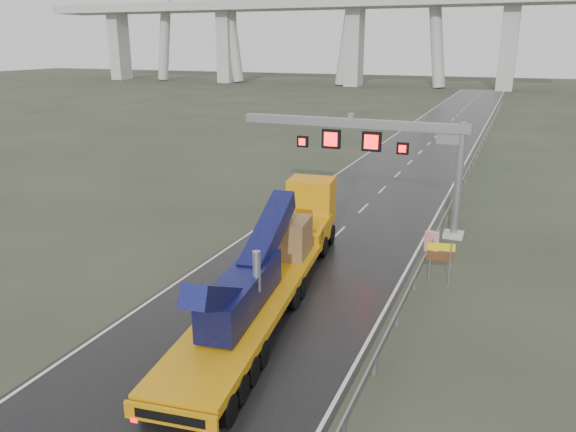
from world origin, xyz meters
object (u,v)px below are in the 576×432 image
at_px(sign_gantry, 383,144).
at_px(heavy_haul_truck, 278,253).
at_px(exit_sign_pair, 440,256).
at_px(striped_barrier, 431,242).

xyz_separation_m(sign_gantry, heavy_haul_truck, (-2.36, -11.19, -3.77)).
height_order(exit_sign_pair, striped_barrier, exit_sign_pair).
relative_size(heavy_haul_truck, exit_sign_pair, 8.74).
bearing_deg(sign_gantry, heavy_haul_truck, -101.90).
distance_m(sign_gantry, striped_barrier, 7.08).
height_order(heavy_haul_truck, exit_sign_pair, heavy_haul_truck).
relative_size(exit_sign_pair, striped_barrier, 1.90).
relative_size(sign_gantry, heavy_haul_truck, 0.73).
bearing_deg(exit_sign_pair, sign_gantry, 109.92).
xyz_separation_m(heavy_haul_truck, exit_sign_pair, (7.35, 3.20, -0.21)).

